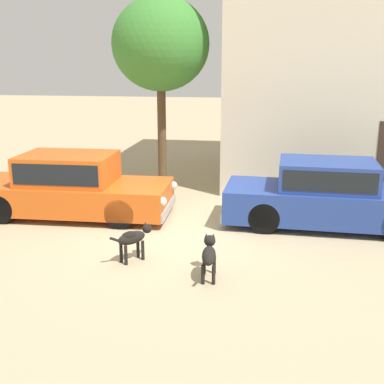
# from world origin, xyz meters

# --- Properties ---
(ground_plane) EXTENTS (80.00, 80.00, 0.00)m
(ground_plane) POSITION_xyz_m (0.00, 0.00, 0.00)
(ground_plane) COLOR tan
(parked_sedan_nearest) EXTENTS (4.79, 1.91, 1.47)m
(parked_sedan_nearest) POSITION_xyz_m (-2.62, 1.00, 0.72)
(parked_sedan_nearest) COLOR #D15619
(parked_sedan_nearest) RESTS_ON ground_plane
(parked_sedan_second) EXTENTS (4.65, 1.84, 1.47)m
(parked_sedan_second) POSITION_xyz_m (3.25, 1.13, 0.72)
(parked_sedan_second) COLOR navy
(parked_sedan_second) RESTS_ON ground_plane
(stray_dog_spotted) EXTENTS (0.29, 1.09, 0.66)m
(stray_dog_spotted) POSITION_xyz_m (1.02, -1.94, 0.42)
(stray_dog_spotted) COLOR black
(stray_dog_spotted) RESTS_ON ground_plane
(stray_dog_tan) EXTENTS (0.67, 0.76, 0.66)m
(stray_dog_tan) POSITION_xyz_m (-0.43, -1.45, 0.44)
(stray_dog_tan) COLOR black
(stray_dog_tan) RESTS_ON ground_plane
(acacia_tree_left) EXTENTS (2.68, 2.41, 5.27)m
(acacia_tree_left) POSITION_xyz_m (-1.10, 4.08, 3.97)
(acacia_tree_left) COLOR brown
(acacia_tree_left) RESTS_ON ground_plane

